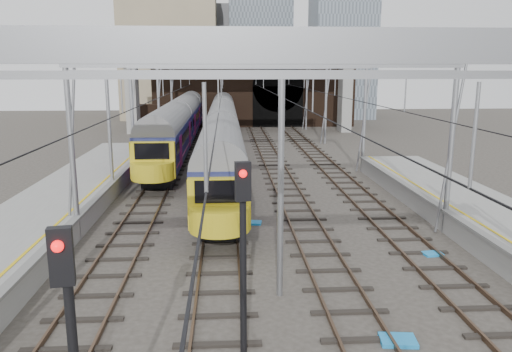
{
  "coord_description": "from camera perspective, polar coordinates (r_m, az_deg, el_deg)",
  "views": [
    {
      "loc": [
        -1.7,
        -13.18,
        7.27
      ],
      "look_at": [
        -0.32,
        9.6,
        2.4
      ],
      "focal_mm": 35.0,
      "sensor_mm": 36.0,
      "label": 1
    }
  ],
  "objects": [
    {
      "name": "ground",
      "position": [
        15.15,
        3.56,
        -16.66
      ],
      "size": [
        160.0,
        160.0,
        0.0
      ],
      "primitive_type": "plane",
      "color": "#38332D",
      "rests_on": "ground"
    },
    {
      "name": "tracks",
      "position": [
        29.15,
        -0.01,
        -2.35
      ],
      "size": [
        14.4,
        80.0,
        0.22
      ],
      "color": "#4C3828",
      "rests_on": "ground"
    },
    {
      "name": "overhead_line",
      "position": [
        34.72,
        -0.66,
        10.89
      ],
      "size": [
        16.8,
        80.0,
        8.0
      ],
      "color": "gray",
      "rests_on": "ground"
    },
    {
      "name": "retaining_wall",
      "position": [
        65.25,
        -0.74,
        9.47
      ],
      "size": [
        28.0,
        2.75,
        9.0
      ],
      "color": "black",
      "rests_on": "ground"
    },
    {
      "name": "overbridge",
      "position": [
        59.21,
        -1.85,
        12.04
      ],
      "size": [
        28.0,
        3.0,
        9.25
      ],
      "color": "gray",
      "rests_on": "ground"
    },
    {
      "name": "city_skyline",
      "position": [
        84.35,
        -0.44,
        18.74
      ],
      "size": [
        37.5,
        27.5,
        60.0
      ],
      "color": "tan",
      "rests_on": "ground"
    },
    {
      "name": "train_main",
      "position": [
        49.26,
        -3.81,
        6.3
      ],
      "size": [
        2.59,
        59.95,
        4.53
      ],
      "color": "black",
      "rests_on": "ground"
    },
    {
      "name": "train_second",
      "position": [
        52.59,
        -8.19,
        6.64
      ],
      "size": [
        2.7,
        46.78,
        4.67
      ],
      "color": "black",
      "rests_on": "ground"
    },
    {
      "name": "signal_near_left",
      "position": [
        8.73,
        -20.4,
        -16.99
      ],
      "size": [
        0.38,
        0.47,
        5.01
      ],
      "rotation": [
        0.0,
        0.0,
        0.18
      ],
      "color": "black",
      "rests_on": "ground"
    },
    {
      "name": "signal_near_centre",
      "position": [
        12.19,
        -1.48,
        -7.26
      ],
      "size": [
        0.39,
        0.48,
        5.18
      ],
      "rotation": [
        0.0,
        0.0,
        0.2
      ],
      "color": "black",
      "rests_on": "ground"
    },
    {
      "name": "equip_cover_a",
      "position": [
        14.81,
        15.92,
        -17.61
      ],
      "size": [
        1.04,
        0.79,
        0.11
      ],
      "primitive_type": "cube",
      "rotation": [
        0.0,
        0.0,
        -0.11
      ],
      "color": "#1B85D0",
      "rests_on": "ground"
    },
    {
      "name": "equip_cover_b",
      "position": [
        24.13,
        -0.4,
        -5.36
      ],
      "size": [
        0.91,
        0.71,
        0.1
      ],
      "primitive_type": "cube",
      "rotation": [
        0.0,
        0.0,
        -0.15
      ],
      "color": "#1B85D0",
      "rests_on": "ground"
    },
    {
      "name": "equip_cover_c",
      "position": [
        21.44,
        19.51,
        -8.37
      ],
      "size": [
        0.82,
        0.64,
        0.09
      ],
      "primitive_type": "cube",
      "rotation": [
        0.0,
        0.0,
        0.16
      ],
      "color": "#1B85D0",
      "rests_on": "ground"
    }
  ]
}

